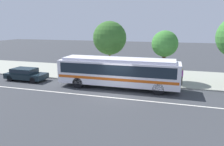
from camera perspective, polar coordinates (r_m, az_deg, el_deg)
The scene contains 10 objects.
ground_plane at distance 17.84m, azimuth 0.86°, elevation -5.83°, with size 120.00×120.00×0.00m, color #373A3E.
sidewalk_slab at distance 24.71m, azimuth 5.49°, elevation -0.49°, with size 60.00×8.00×0.12m, color #999B8E.
lane_stripe_center at distance 17.11m, azimuth 0.12°, elevation -6.64°, with size 56.00×0.16×0.01m, color silver.
transit_bus at distance 19.35m, azimuth 1.66°, elevation 0.59°, with size 11.01×2.57×2.77m.
sedan_behind_bus at distance 24.01m, azimuth -22.25°, elevation -0.15°, with size 4.33×1.89×1.29m.
pedestrian_waiting_near_sign at distance 22.44m, azimuth 8.43°, elevation 0.76°, with size 0.45×0.45×1.66m.
pedestrian_walking_along_curb at distance 21.18m, azimuth 18.15°, elevation -0.53°, with size 0.45×0.45×1.60m.
bus_stop_sign at distance 20.54m, azimuth 15.54°, elevation 1.14°, with size 0.17×0.43×2.50m.
street_tree_near_stop at distance 24.22m, azimuth -0.64°, elevation 9.37°, with size 3.78×3.78×6.05m.
street_tree_mid_block at distance 21.84m, azimuth 14.01°, elevation 7.53°, with size 2.61×2.61×5.08m.
Camera 1 is at (4.58, -16.28, 5.66)m, focal length 33.98 mm.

